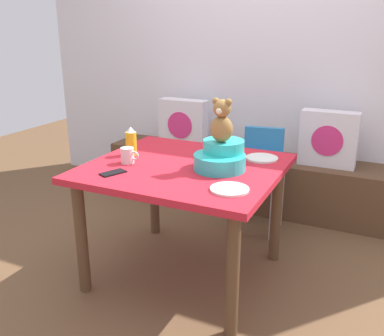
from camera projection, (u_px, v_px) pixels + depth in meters
ground_plane at (185, 273)px, 2.78m from camera, size 8.00×8.00×0.00m
back_wall at (263, 53)px, 3.69m from camera, size 4.40×0.10×2.60m
window_bench at (248, 180)px, 3.80m from camera, size 2.60×0.44×0.46m
pillow_floral_left at (183, 124)px, 3.89m from camera, size 0.44×0.15×0.44m
pillow_floral_right at (328, 139)px, 3.37m from camera, size 0.44×0.15×0.44m
book_stack at (236, 148)px, 3.76m from camera, size 0.20×0.14×0.09m
dining_table at (185, 181)px, 2.58m from camera, size 1.12×1.03×0.74m
highchair at (261, 166)px, 3.23m from camera, size 0.37×0.49×0.79m
infant_seat_teal at (221, 157)px, 2.46m from camera, size 0.30×0.33×0.16m
teddy_bear at (222, 122)px, 2.40m from camera, size 0.13×0.12×0.25m
ketchup_bottle at (131, 142)px, 2.72m from camera, size 0.07×0.07×0.18m
coffee_mug at (128, 155)px, 2.57m from camera, size 0.12×0.08×0.09m
dinner_plate_near at (262, 158)px, 2.66m from camera, size 0.20×0.20×0.01m
dinner_plate_far at (230, 189)px, 2.16m from camera, size 0.20×0.20×0.01m
cell_phone at (113, 173)px, 2.40m from camera, size 0.12×0.16×0.01m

